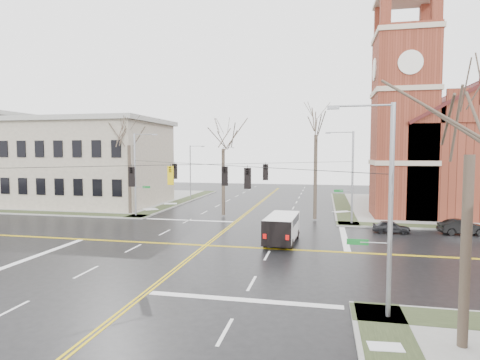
% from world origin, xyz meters
% --- Properties ---
extents(ground, '(120.00, 120.00, 0.00)m').
position_xyz_m(ground, '(0.00, 0.00, 0.00)').
color(ground, black).
rests_on(ground, ground).
extents(sidewalks, '(80.00, 80.00, 0.17)m').
position_xyz_m(sidewalks, '(0.00, 0.00, 0.08)').
color(sidewalks, gray).
rests_on(sidewalks, ground).
extents(road_markings, '(100.00, 100.00, 0.01)m').
position_xyz_m(road_markings, '(0.00, 0.00, 0.01)').
color(road_markings, gold).
rests_on(road_markings, ground).
extents(church, '(24.28, 27.48, 27.50)m').
position_xyz_m(church, '(24.76, 24.78, 8.43)').
color(church, maroon).
rests_on(church, ground).
extents(civic_building_a, '(18.00, 14.00, 11.00)m').
position_xyz_m(civic_building_a, '(-22.00, 20.00, 5.50)').
color(civic_building_a, gray).
rests_on(civic_building_a, ground).
extents(signal_pole_ne, '(2.75, 0.22, 9.00)m').
position_xyz_m(signal_pole_ne, '(11.32, 11.50, 4.95)').
color(signal_pole_ne, gray).
rests_on(signal_pole_ne, ground).
extents(signal_pole_nw, '(2.75, 0.22, 9.00)m').
position_xyz_m(signal_pole_nw, '(-11.32, 11.50, 4.95)').
color(signal_pole_nw, gray).
rests_on(signal_pole_nw, ground).
extents(signal_pole_se, '(2.75, 0.22, 9.00)m').
position_xyz_m(signal_pole_se, '(11.32, -11.50, 4.95)').
color(signal_pole_se, gray).
rests_on(signal_pole_se, ground).
extents(span_wires, '(23.02, 23.02, 0.03)m').
position_xyz_m(span_wires, '(0.00, 0.00, 6.20)').
color(span_wires, black).
rests_on(span_wires, ground).
extents(traffic_signals, '(8.21, 8.26, 1.30)m').
position_xyz_m(traffic_signals, '(-0.00, -0.67, 5.45)').
color(traffic_signals, black).
rests_on(traffic_signals, ground).
extents(streetlight_north_a, '(2.30, 0.20, 8.00)m').
position_xyz_m(streetlight_north_a, '(-10.65, 28.00, 4.47)').
color(streetlight_north_a, gray).
rests_on(streetlight_north_a, ground).
extents(streetlight_north_b, '(2.30, 0.20, 8.00)m').
position_xyz_m(streetlight_north_b, '(-10.65, 48.00, 4.47)').
color(streetlight_north_b, gray).
rests_on(streetlight_north_b, ground).
extents(cargo_van, '(2.48, 5.77, 2.15)m').
position_xyz_m(cargo_van, '(5.61, 2.34, 1.27)').
color(cargo_van, white).
rests_on(cargo_van, ground).
extents(parked_car_a, '(3.25, 1.50, 1.08)m').
position_xyz_m(parked_car_a, '(14.62, 7.87, 0.54)').
color(parked_car_a, black).
rests_on(parked_car_a, ground).
extents(parked_car_b, '(4.05, 1.80, 1.29)m').
position_xyz_m(parked_car_b, '(20.57, 8.43, 0.65)').
color(parked_car_b, black).
rests_on(parked_car_b, ground).
extents(tree_nw_far, '(4.00, 4.00, 11.61)m').
position_xyz_m(tree_nw_far, '(-12.83, 12.80, 8.40)').
color(tree_nw_far, '#372D23').
rests_on(tree_nw_far, ground).
extents(tree_nw_near, '(4.00, 4.00, 11.01)m').
position_xyz_m(tree_nw_near, '(-2.09, 13.69, 7.97)').
color(tree_nw_near, '#372D23').
rests_on(tree_nw_near, ground).
extents(tree_ne, '(4.00, 4.00, 13.11)m').
position_xyz_m(tree_ne, '(7.90, 13.15, 9.47)').
color(tree_ne, '#372D23').
rests_on(tree_ne, ground).
extents(tree_se, '(4.00, 4.00, 10.33)m').
position_xyz_m(tree_se, '(13.71, -13.69, 7.49)').
color(tree_se, '#372D23').
rests_on(tree_se, ground).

